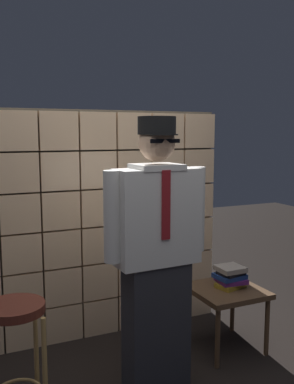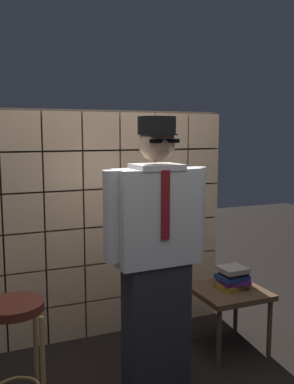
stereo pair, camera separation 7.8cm
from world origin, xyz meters
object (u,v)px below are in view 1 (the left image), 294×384
at_px(bar_stool, 15,337).
at_px(book_stack, 230,277).
at_px(side_table, 226,296).
at_px(standing_person, 156,252).

distance_m(bar_stool, book_stack, 1.68).
bearing_deg(book_stack, side_table, -168.68).
xyz_separation_m(standing_person, side_table, (0.72, 0.26, -0.50)).
bearing_deg(standing_person, bar_stool, -179.67).
height_order(side_table, book_stack, book_stack).
bearing_deg(book_stack, bar_stool, -169.35).
distance_m(side_table, book_stack, 0.15).
relative_size(bar_stool, side_table, 1.43).
distance_m(standing_person, bar_stool, 0.96).
distance_m(standing_person, side_table, 0.92).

